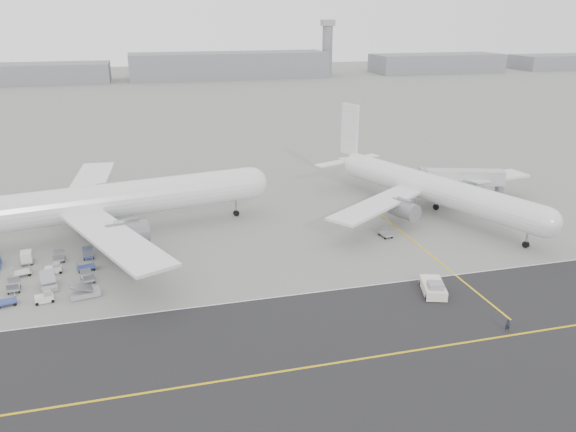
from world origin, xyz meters
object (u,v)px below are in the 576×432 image
object	(u,v)px
jet_bridge	(463,179)
ground_crew_a	(508,325)
control_tower	(327,46)
airliner_a	(98,202)
airliner_b	(428,187)
pushback_tug	(433,288)

from	to	relation	value
jet_bridge	ground_crew_a	distance (m)	49.24
control_tower	airliner_a	xyz separation A→B (m)	(-118.85, -239.21, -10.38)
control_tower	airliner_b	xyz separation A→B (m)	(-61.51, -242.54, -11.24)
pushback_tug	ground_crew_a	xyz separation A→B (m)	(3.75, -10.67, -0.06)
airliner_a	ground_crew_a	distance (m)	63.71
pushback_tug	jet_bridge	distance (m)	41.89
airliner_a	airliner_b	size ratio (longest dim) A/B	1.22
airliner_a	ground_crew_a	xyz separation A→B (m)	(46.85, -42.88, -5.08)
control_tower	ground_crew_a	bearing A→B (deg)	-104.32
control_tower	airliner_a	bearing A→B (deg)	-116.42
airliner_b	jet_bridge	distance (m)	11.28
pushback_tug	jet_bridge	world-z (taller)	jet_bridge
airliner_b	pushback_tug	xyz separation A→B (m)	(-14.25, -28.88, -4.16)
control_tower	pushback_tug	bearing A→B (deg)	-105.60
airliner_a	control_tower	bearing A→B (deg)	-36.36
pushback_tug	jet_bridge	bearing A→B (deg)	71.64
jet_bridge	pushback_tug	bearing A→B (deg)	-107.46
airliner_a	airliner_b	xyz separation A→B (m)	(57.35, -3.33, -0.86)
pushback_tug	jet_bridge	xyz separation A→B (m)	(24.34, 33.91, 3.60)
control_tower	pushback_tug	world-z (taller)	control_tower
control_tower	ground_crew_a	distance (m)	291.54
control_tower	ground_crew_a	world-z (taller)	control_tower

